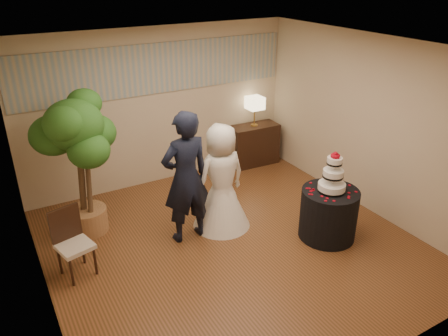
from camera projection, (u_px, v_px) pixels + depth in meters
floor at (232, 245)px, 6.37m from camera, size 5.00×5.00×0.00m
ceiling at (233, 49)px, 5.18m from camera, size 5.00×5.00×0.00m
wall_back at (160, 108)px, 7.74m from camera, size 5.00×0.06×2.80m
wall_front at (379, 256)px, 3.81m from camera, size 5.00×0.06×2.80m
wall_left at (31, 204)px, 4.65m from camera, size 0.06×5.00×2.80m
wall_right at (368, 125)px, 6.90m from camera, size 0.06×5.00×2.80m
mural_border at (158, 68)px, 7.42m from camera, size 4.90×0.02×0.85m
groom at (186, 178)px, 6.14m from camera, size 0.74×0.50×1.97m
bride at (221, 177)px, 6.51m from camera, size 0.96×0.96×1.66m
cake_table at (328, 214)px, 6.41m from camera, size 0.87×0.87×0.77m
wedding_cake at (333, 172)px, 6.12m from camera, size 0.40×0.40×0.61m
console at (254, 145)px, 8.79m from camera, size 1.00×0.48×0.82m
table_lamp at (255, 111)px, 8.49m from camera, size 0.30×0.30×0.58m
ficus_tree at (80, 166)px, 6.25m from camera, size 1.39×1.39×2.18m
side_chair at (75, 244)px, 5.57m from camera, size 0.52×0.54×0.93m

